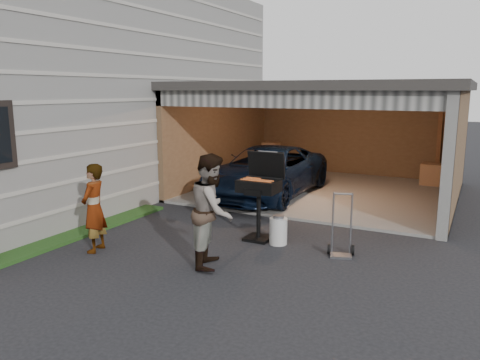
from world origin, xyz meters
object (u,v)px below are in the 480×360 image
object	(u,v)px
minivan	(267,174)
woman	(94,208)
hand_truck	(341,244)
bbq_grill	(260,189)
man	(212,210)
propane_tank	(278,231)

from	to	relation	value
minivan	woman	distance (m)	5.12
hand_truck	minivan	bearing A→B (deg)	112.80
woman	bbq_grill	size ratio (longest dim) A/B	0.95
minivan	hand_truck	size ratio (longest dim) A/B	4.18
man	hand_truck	distance (m)	2.25
woman	bbq_grill	distance (m)	2.90
man	propane_tank	distance (m)	1.63
woman	propane_tank	distance (m)	3.21
minivan	hand_truck	distance (m)	4.41
bbq_grill	man	bearing A→B (deg)	-93.79
man	bbq_grill	bearing A→B (deg)	-24.66
bbq_grill	propane_tank	world-z (taller)	bbq_grill
propane_tank	minivan	bearing A→B (deg)	117.54
man	bbq_grill	xyz separation A→B (m)	(0.10, 1.51, 0.07)
propane_tank	hand_truck	size ratio (longest dim) A/B	0.45
woman	man	world-z (taller)	man
woman	man	distance (m)	2.14
propane_tank	hand_truck	xyz separation A→B (m)	(1.16, -0.07, -0.03)
bbq_grill	propane_tank	bearing A→B (deg)	-13.60
minivan	hand_truck	world-z (taller)	minivan
bbq_grill	hand_truck	world-z (taller)	bbq_grill
woman	man	size ratio (longest dim) A/B	0.86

